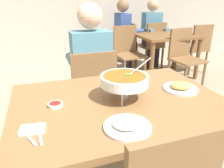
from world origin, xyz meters
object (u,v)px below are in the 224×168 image
Objects in this scene: chair_diner_main at (92,89)px; sauce_dish at (55,105)px; appetizer_plate at (181,87)px; dining_table_far at (166,42)px; chair_bg_middle at (125,44)px; curry_bowl at (125,81)px; rice_plate at (128,125)px; chair_bg_right at (196,46)px; chair_bg_corner at (184,54)px; chair_bg_window at (127,50)px; dining_table_main at (119,114)px; patron_bg_left at (152,30)px; patron_bg_middle at (124,32)px; chair_bg_left at (153,43)px; diner_main at (91,65)px.

sauce_dish is at bearing -118.84° from chair_diner_main.
appetizer_plate is (0.46, -0.74, 0.26)m from chair_diner_main.
chair_bg_middle is (-0.55, 0.54, -0.10)m from dining_table_far.
curry_bowl is 0.34m from rice_plate.
curry_bowl is at bearing -127.62° from dining_table_far.
chair_bg_corner is at bearing -143.82° from chair_bg_right.
dining_table_main is at bearing -113.82° from chair_bg_window.
chair_bg_right is at bearing -4.38° from dining_table_far.
chair_bg_right is at bearing 36.96° from sauce_dish.
patron_bg_left is at bearing 65.30° from appetizer_plate.
chair_diner_main is 10.00× the size of sauce_dish.
chair_bg_corner is at bearing -58.77° from patron_bg_middle.
chair_bg_window reaches higher than rice_plate.
chair_bg_left is at bearing 29.29° from chair_bg_window.
chair_bg_window is (0.93, 2.18, -0.37)m from curry_bowl.
patron_bg_left is at bearing 48.20° from diner_main.
chair_bg_middle is at bearing 76.40° from appetizer_plate.
chair_bg_right reaches higher than sauce_dish.
appetizer_plate reaches higher than dining_table_far.
rice_plate is at bearing -148.92° from appetizer_plate.
chair_bg_corner is (0.03, -0.95, 0.00)m from chair_bg_left.
dining_table_main is at bearing -112.58° from chair_bg_middle.
diner_main and patron_bg_left have the same top height.
diner_main is 1.71m from chair_bg_window.
chair_diner_main is at bearing -152.90° from chair_bg_corner.
chair_bg_corner and chair_bg_window have the same top height.
patron_bg_middle is (-1.19, 0.58, 0.24)m from chair_bg_right.
diner_main is 1.00× the size of patron_bg_middle.
dining_table_main is at bearing 76.61° from rice_plate.
dining_table_main is at bearing -122.22° from patron_bg_left.
rice_plate is 2.71m from chair_bg_window.
appetizer_plate is at bearing 1.55° from dining_table_main.
dining_table_main is at bearing -90.00° from chair_diner_main.
curry_bowl is 0.37× the size of chair_bg_right.
chair_bg_middle reaches higher than appetizer_plate.
curry_bowl reaches higher than dining_table_far.
diner_main is at bearing -153.79° from chair_bg_corner.
patron_bg_left is at bearing 90.07° from chair_bg_corner.
chair_bg_corner reaches higher than sauce_dish.
dining_table_far is 0.49m from chair_bg_corner.
appetizer_plate is at bearing -119.69° from dining_table_far.
sauce_dish is (-0.39, 0.04, 0.11)m from dining_table_main.
appetizer_plate is 2.70m from chair_bg_middle.
dining_table_main is 1.47× the size of chair_bg_corner.
diner_main is at bearing 92.20° from curry_bowl.
dining_table_main is 0.23m from curry_bowl.
chair_bg_corner is 0.92m from chair_bg_window.
chair_diner_main is 1.00× the size of chair_bg_corner.
dining_table_far is 0.49m from chair_bg_left.
dining_table_far is at bearing -7.24° from chair_bg_window.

